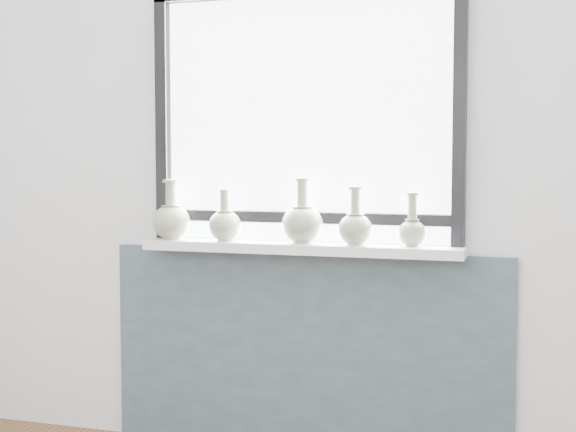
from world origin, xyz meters
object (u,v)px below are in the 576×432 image
(windowsill, at_px, (300,248))
(vase_a, at_px, (171,219))
(vase_e, at_px, (412,229))
(vase_b, at_px, (225,224))
(vase_c, at_px, (302,222))
(vase_d, at_px, (355,226))

(windowsill, height_order, vase_a, vase_a)
(vase_a, xyz_separation_m, vase_e, (1.01, 0.02, -0.02))
(vase_a, bearing_deg, vase_e, 1.38)
(vase_a, distance_m, vase_b, 0.24)
(windowsill, bearing_deg, vase_e, 0.75)
(vase_e, bearing_deg, vase_a, -178.62)
(vase_b, relative_size, vase_e, 1.02)
(vase_b, distance_m, vase_e, 0.77)
(windowsill, height_order, vase_c, vase_c)
(windowsill, distance_m, vase_c, 0.11)
(windowsill, relative_size, vase_b, 6.16)
(vase_d, relative_size, vase_e, 1.10)
(vase_d, height_order, vase_e, vase_d)
(windowsill, distance_m, vase_d, 0.25)
(vase_b, xyz_separation_m, vase_c, (0.33, 0.01, 0.02))
(windowsill, xyz_separation_m, vase_b, (-0.32, -0.01, 0.09))
(vase_d, bearing_deg, vase_e, 5.54)
(vase_b, distance_m, vase_d, 0.55)
(vase_a, height_order, vase_d, vase_a)
(vase_b, height_order, vase_c, vase_c)
(vase_a, relative_size, vase_c, 0.96)
(vase_c, xyz_separation_m, vase_e, (0.44, 0.01, -0.02))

